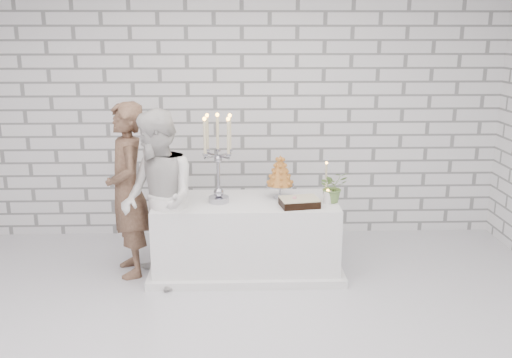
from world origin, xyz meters
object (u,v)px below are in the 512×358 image
Objects in this scene: bride at (158,200)px; groom at (128,190)px; cake_table at (246,236)px; candelabra at (218,158)px; croquembouche at (280,177)px.

groom is at bearing -156.17° from bride.
cake_table is 2.05× the size of candelabra.
croquembouche is (0.61, 0.12, -0.22)m from candelabra.
bride is 1.22m from croquembouche.
cake_table is 1.04× the size of groom.
croquembouche is at bearing 79.29° from bride.
candelabra is 1.98× the size of croquembouche.
groom is 1.97× the size of candelabra.
bride is 3.82× the size of croquembouche.
cake_table is at bearing 80.86° from bride.
bride is 1.93× the size of candelabra.
bride is (0.34, -0.27, -0.02)m from groom.
bride reaches higher than cake_table.
candelabra reaches higher than croquembouche.
bride reaches higher than candelabra.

